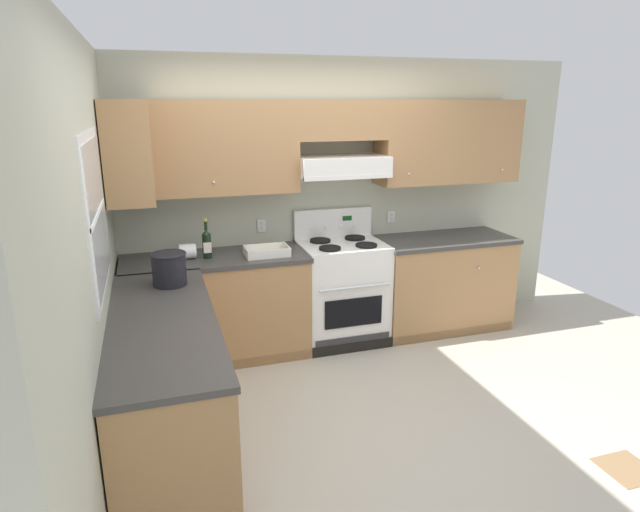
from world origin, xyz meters
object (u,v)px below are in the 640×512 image
at_px(stove, 342,291).
at_px(paper_towel_roll, 188,251).
at_px(wine_bottle, 207,243).
at_px(bowl, 267,252).
at_px(bucket, 169,268).

bearing_deg(stove, paper_towel_roll, 179.77).
bearing_deg(stove, wine_bottle, -178.73).
xyz_separation_m(wine_bottle, paper_towel_roll, (-0.16, 0.03, -0.07)).
bearing_deg(wine_bottle, bowl, -7.91).
bearing_deg(bowl, stove, 7.51).
relative_size(wine_bottle, bucket, 1.34).
xyz_separation_m(stove, wine_bottle, (-1.21, -0.03, 0.56)).
distance_m(bucket, paper_towel_roll, 0.67).
bearing_deg(bowl, paper_towel_roll, 171.19).
xyz_separation_m(stove, bucket, (-1.53, -0.64, 0.55)).
height_order(wine_bottle, bucket, wine_bottle).
bearing_deg(wine_bottle, stove, 1.27).
height_order(stove, bucket, stove).
bearing_deg(bowl, bucket, -146.48).
xyz_separation_m(wine_bottle, bucket, (-0.33, -0.61, -0.01)).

